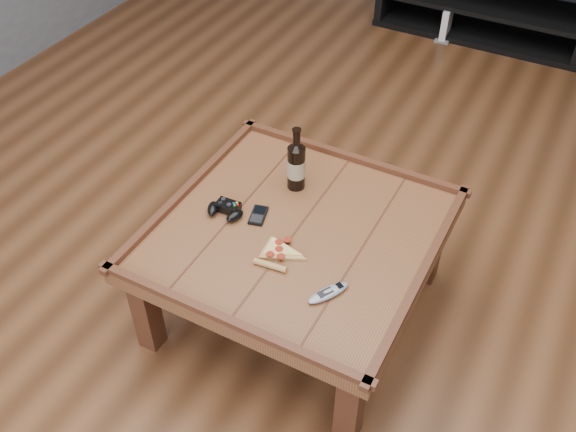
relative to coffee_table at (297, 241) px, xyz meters
The scene contains 10 objects.
ground 0.39m from the coffee_table, ahead, with size 6.00×6.00×0.00m, color #482814.
baseboard 3.01m from the coffee_table, 90.00° to the left, with size 5.00×0.02×0.10m, color silver.
coffee_table is the anchor object (origin of this frame).
media_console 2.75m from the coffee_table, 90.00° to the left, with size 1.40×0.45×0.50m.
beer_bottle 0.30m from the coffee_table, 118.02° to the left, with size 0.07×0.07×0.28m.
game_controller 0.29m from the coffee_table, behind, with size 0.16×0.11×0.04m.
pizza_slice 0.16m from the coffee_table, 91.00° to the right, with size 0.16×0.23×0.02m.
smartphone 0.18m from the coffee_table, behind, with size 0.08×0.11×0.01m.
remote_control 0.34m from the coffee_table, 43.86° to the right, with size 0.12×0.16×0.02m.
game_console 2.60m from the coffee_table, 94.17° to the left, with size 0.11×0.18×0.22m.
Camera 1 is at (0.77, -1.52, 2.10)m, focal length 40.00 mm.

